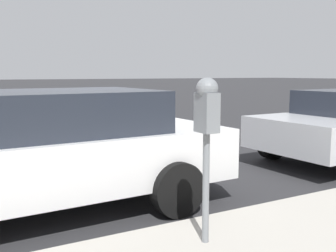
# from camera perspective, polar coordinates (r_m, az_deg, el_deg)

# --- Properties ---
(ground_plane) EXTENTS (220.00, 220.00, 0.00)m
(ground_plane) POSITION_cam_1_polar(r_m,az_deg,el_deg) (5.96, -12.06, -8.40)
(ground_plane) COLOR #2B2B2D
(parking_meter) EXTENTS (0.21, 0.19, 1.45)m
(parking_meter) POSITION_cam_1_polar(r_m,az_deg,el_deg) (3.37, 5.64, 1.14)
(parking_meter) COLOR gray
(parking_meter) RESTS_ON sidewalk
(car_white) EXTENTS (2.26, 4.91, 1.43)m
(car_white) POSITION_cam_1_polar(r_m,az_deg,el_deg) (4.78, -19.99, -3.24)
(car_white) COLOR silver
(car_white) RESTS_ON ground_plane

